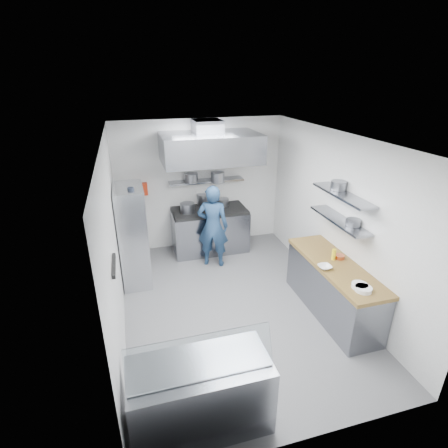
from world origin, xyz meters
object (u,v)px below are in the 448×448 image
object	(u,v)px
gas_range	(210,231)
display_case	(200,395)
chef	(213,226)
wire_rack	(133,236)

from	to	relation	value
gas_range	display_case	distance (m)	4.25
gas_range	display_case	xyz separation A→B (m)	(-1.10, -4.10, -0.03)
gas_range	chef	world-z (taller)	chef
gas_range	wire_rack	size ratio (longest dim) A/B	0.86
chef	display_case	world-z (taller)	chef
gas_range	wire_rack	bearing A→B (deg)	-152.71
gas_range	wire_rack	xyz separation A→B (m)	(-1.63, -0.84, 0.48)
wire_rack	gas_range	bearing A→B (deg)	27.29
gas_range	chef	bearing A→B (deg)	-97.96
chef	display_case	distance (m)	3.62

